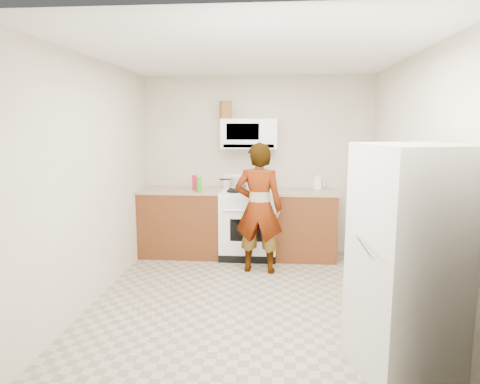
# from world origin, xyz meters

# --- Properties ---
(floor) EXTENTS (3.60, 3.60, 0.00)m
(floor) POSITION_xyz_m (0.00, 0.00, 0.00)
(floor) COLOR gray
(floor) RESTS_ON ground
(back_wall) EXTENTS (3.20, 0.02, 2.50)m
(back_wall) POSITION_xyz_m (0.00, 1.79, 1.25)
(back_wall) COLOR beige
(back_wall) RESTS_ON floor
(right_wall) EXTENTS (0.02, 3.60, 2.50)m
(right_wall) POSITION_xyz_m (1.59, 0.00, 1.25)
(right_wall) COLOR beige
(right_wall) RESTS_ON floor
(cabinet_left) EXTENTS (1.12, 0.62, 0.90)m
(cabinet_left) POSITION_xyz_m (-1.04, 1.49, 0.45)
(cabinet_left) COLOR brown
(cabinet_left) RESTS_ON floor
(counter_left) EXTENTS (1.14, 0.64, 0.03)m
(counter_left) POSITION_xyz_m (-1.04, 1.49, 0.92)
(counter_left) COLOR #9A8968
(counter_left) RESTS_ON cabinet_left
(cabinet_right) EXTENTS (0.80, 0.62, 0.90)m
(cabinet_right) POSITION_xyz_m (0.68, 1.49, 0.45)
(cabinet_right) COLOR brown
(cabinet_right) RESTS_ON floor
(counter_right) EXTENTS (0.82, 0.64, 0.03)m
(counter_right) POSITION_xyz_m (0.68, 1.49, 0.92)
(counter_right) COLOR #9A8968
(counter_right) RESTS_ON cabinet_right
(gas_range) EXTENTS (0.76, 0.65, 1.13)m
(gas_range) POSITION_xyz_m (-0.10, 1.48, 0.49)
(gas_range) COLOR white
(gas_range) RESTS_ON floor
(microwave) EXTENTS (0.76, 0.38, 0.40)m
(microwave) POSITION_xyz_m (-0.10, 1.61, 1.70)
(microwave) COLOR white
(microwave) RESTS_ON back_wall
(person) EXTENTS (0.62, 0.43, 1.61)m
(person) POSITION_xyz_m (0.06, 0.87, 0.81)
(person) COLOR tan
(person) RESTS_ON floor
(fridge) EXTENTS (0.87, 0.87, 1.70)m
(fridge) POSITION_xyz_m (1.25, -1.25, 0.85)
(fridge) COLOR silver
(fridge) RESTS_ON floor
(kettle) EXTENTS (0.14, 0.14, 0.16)m
(kettle) POSITION_xyz_m (0.85, 1.71, 1.02)
(kettle) COLOR white
(kettle) RESTS_ON counter_right
(jug) EXTENTS (0.18, 0.18, 0.24)m
(jug) POSITION_xyz_m (-0.42, 1.57, 2.02)
(jug) COLOR brown
(jug) RESTS_ON microwave
(saucepan) EXTENTS (0.32, 0.32, 0.13)m
(saucepan) POSITION_xyz_m (-0.25, 1.60, 1.02)
(saucepan) COLOR silver
(saucepan) RESTS_ON gas_range
(tray) EXTENTS (0.29, 0.24, 0.05)m
(tray) POSITION_xyz_m (0.10, 1.33, 0.96)
(tray) COLOR silver
(tray) RESTS_ON gas_range
(bottle_spray) EXTENTS (0.07, 0.07, 0.21)m
(bottle_spray) POSITION_xyz_m (-0.84, 1.43, 1.04)
(bottle_spray) COLOR #B50D2C
(bottle_spray) RESTS_ON counter_left
(bottle_hot_sauce) EXTENTS (0.07, 0.07, 0.16)m
(bottle_hot_sauce) POSITION_xyz_m (-0.76, 1.42, 1.02)
(bottle_hot_sauce) COLOR #F9A71B
(bottle_hot_sauce) RESTS_ON counter_left
(bottle_green_cap) EXTENTS (0.07, 0.07, 0.21)m
(bottle_green_cap) POSITION_xyz_m (-0.74, 1.21, 1.04)
(bottle_green_cap) COLOR #1F911A
(bottle_green_cap) RESTS_ON counter_left
(pot_lid) EXTENTS (0.24, 0.24, 0.01)m
(pot_lid) POSITION_xyz_m (-0.76, 1.43, 0.94)
(pot_lid) COLOR white
(pot_lid) RESTS_ON counter_left
(broom) EXTENTS (0.23, 0.17, 1.22)m
(broom) POSITION_xyz_m (1.60, 1.16, 0.62)
(broom) COLOR silver
(broom) RESTS_ON floor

